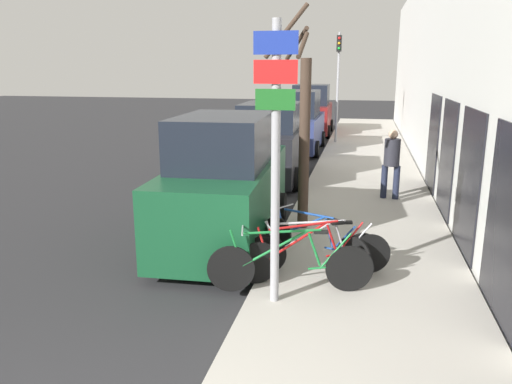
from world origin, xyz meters
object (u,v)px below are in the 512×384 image
at_px(bicycle_2, 318,250).
at_px(parked_car_1, 271,145).
at_px(parked_car_2, 297,124).
at_px(parked_car_3, 311,112).
at_px(signpost, 276,155).
at_px(bicycle_0, 290,265).
at_px(bicycle_1, 311,254).
at_px(parked_car_0, 226,185).
at_px(bicycle_3, 313,241).
at_px(street_tree, 303,132).
at_px(traffic_light, 338,73).
at_px(pedestrian_near, 392,159).

xyz_separation_m(bicycle_2, parked_car_1, (-2.04, 7.05, 0.52)).
xyz_separation_m(parked_car_2, parked_car_3, (0.01, 5.32, 0.03)).
relative_size(signpost, bicycle_0, 1.59).
bearing_deg(parked_car_1, bicycle_1, -76.28).
xyz_separation_m(bicycle_0, parked_car_3, (-1.67, 18.49, 0.55)).
bearing_deg(parked_car_0, bicycle_2, -42.28).
bearing_deg(bicycle_3, parked_car_2, 40.36).
bearing_deg(street_tree, traffic_light, 90.07).
distance_m(bicycle_3, parked_car_3, 17.42).
relative_size(signpost, parked_car_0, 0.77).
xyz_separation_m(bicycle_0, traffic_light, (-0.23, 14.94, 2.49)).
distance_m(signpost, parked_car_1, 8.33).
xyz_separation_m(bicycle_1, bicycle_2, (0.09, 0.20, -0.01)).
xyz_separation_m(signpost, bicycle_3, (0.37, 1.51, -1.64)).
height_order(parked_car_2, pedestrian_near, parked_car_2).
height_order(parked_car_3, pedestrian_near, parked_car_3).
xyz_separation_m(parked_car_1, pedestrian_near, (3.32, -2.11, 0.07)).
xyz_separation_m(bicycle_2, parked_car_0, (-1.89, 1.56, 0.56)).
distance_m(bicycle_2, parked_car_0, 2.51).
distance_m(signpost, bicycle_1, 1.89).
distance_m(signpost, bicycle_3, 2.26).
height_order(signpost, bicycle_1, signpost).
relative_size(bicycle_2, pedestrian_near, 1.30).
bearing_deg(bicycle_3, signpost, -162.31).
relative_size(parked_car_2, traffic_light, 1.02).
height_order(bicycle_1, parked_car_2, parked_car_2).
xyz_separation_m(bicycle_1, street_tree, (-0.45, 2.45, 1.52)).
distance_m(parked_car_0, parked_car_2, 10.88).
bearing_deg(signpost, traffic_light, 90.25).
bearing_deg(parked_car_3, street_tree, -85.83).
height_order(bicycle_1, parked_car_3, parked_car_3).
relative_size(bicycle_3, parked_car_0, 0.39).
bearing_deg(bicycle_0, bicycle_1, -35.87).
xyz_separation_m(bicycle_3, parked_car_3, (-1.87, 17.31, 0.59)).
bearing_deg(signpost, bicycle_2, 65.04).
bearing_deg(pedestrian_near, parked_car_3, 113.62).
relative_size(signpost, street_tree, 0.87).
xyz_separation_m(bicycle_1, bicycle_3, (-0.03, 0.65, -0.02)).
height_order(parked_car_0, parked_car_2, parked_car_0).
bearing_deg(bicycle_1, bicycle_2, -51.45).
bearing_deg(parked_car_2, pedestrian_near, -66.49).
distance_m(bicycle_0, parked_car_0, 2.83).
height_order(bicycle_3, parked_car_3, parked_car_3).
height_order(signpost, bicycle_3, signpost).
distance_m(bicycle_2, street_tree, 2.78).
relative_size(bicycle_3, pedestrian_near, 1.11).
height_order(parked_car_1, traffic_light, traffic_light).
xyz_separation_m(parked_car_0, street_tree, (1.34, 0.70, 0.96)).
height_order(parked_car_1, street_tree, street_tree).
distance_m(bicycle_1, parked_car_0, 2.57).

